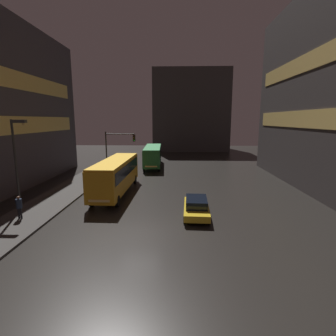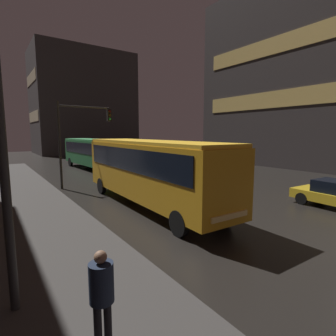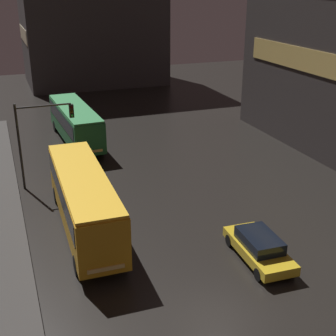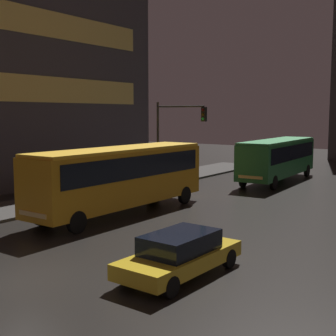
# 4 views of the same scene
# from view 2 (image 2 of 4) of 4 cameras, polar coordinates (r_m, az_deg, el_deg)

# --- Properties ---
(sidewalk_left) EXTENTS (4.00, 48.00, 0.15)m
(sidewalk_left) POSITION_cam_2_polar(r_m,az_deg,el_deg) (12.89, -26.18, -10.15)
(sidewalk_left) COLOR #3D3A38
(sidewalk_left) RESTS_ON ground
(building_right_block) EXTENTS (10.07, 25.27, 20.89)m
(building_right_block) POSITION_cam_2_polar(r_m,az_deg,el_deg) (35.73, 28.83, 17.36)
(building_right_block) COLOR #383333
(building_right_block) RESTS_ON ground
(building_far_backdrop) EXTENTS (18.07, 12.00, 19.06)m
(building_far_backdrop) POSITION_cam_2_polar(r_m,az_deg,el_deg) (55.64, -17.91, 13.13)
(building_far_backdrop) COLOR #383333
(building_far_backdrop) RESTS_ON ground
(bus_near) EXTENTS (2.76, 11.31, 3.45)m
(bus_near) POSITION_cam_2_polar(r_m,az_deg,el_deg) (13.65, -4.01, 0.40)
(bus_near) COLOR orange
(bus_near) RESTS_ON ground
(bus_far) EXTENTS (2.98, 10.96, 3.21)m
(bus_far) POSITION_cam_2_polar(r_m,az_deg,el_deg) (28.94, -16.13, 3.64)
(bus_far) COLOR #236B38
(bus_far) RESTS_ON ground
(pedestrian_mid) EXTENTS (0.43, 0.43, 1.74)m
(pedestrian_mid) POSITION_cam_2_polar(r_m,az_deg,el_deg) (5.03, -14.25, -24.18)
(pedestrian_mid) COLOR black
(pedestrian_mid) RESTS_ON sidewalk_left
(traffic_light_main) EXTENTS (3.82, 0.35, 5.95)m
(traffic_light_main) POSITION_cam_2_polar(r_m,az_deg,el_deg) (19.55, -18.75, 7.95)
(traffic_light_main) COLOR #2D2D2D
(traffic_light_main) RESTS_ON ground
(street_lamp_sidewalk) EXTENTS (1.25, 0.36, 7.30)m
(street_lamp_sidewalk) POSITION_cam_2_polar(r_m,az_deg,el_deg) (6.16, -31.01, 17.57)
(street_lamp_sidewalk) COLOR #2D2D2D
(street_lamp_sidewalk) RESTS_ON sidewalk_left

